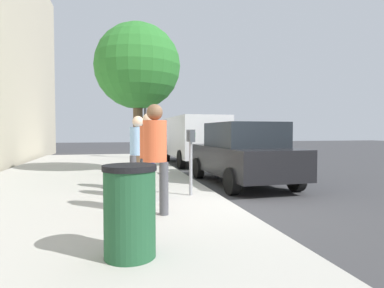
{
  "coord_description": "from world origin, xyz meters",
  "views": [
    {
      "loc": [
        -6.06,
        2.19,
        1.53
      ],
      "look_at": [
        1.06,
        0.5,
        1.24
      ],
      "focal_mm": 30.35,
      "sensor_mm": 36.0,
      "label": 1
    }
  ],
  "objects_px": {
    "parked_van_far": "(193,137)",
    "trash_bin": "(130,211)",
    "parking_officer": "(138,147)",
    "traffic_signal": "(147,111)",
    "parked_sedan_near": "(242,153)",
    "pedestrian_bystander": "(155,148)",
    "parking_meter": "(191,148)",
    "street_tree": "(138,67)",
    "pedestrian_at_meter": "(149,148)"
  },
  "relations": [
    {
      "from": "parked_sedan_near",
      "to": "parked_van_far",
      "type": "relative_size",
      "value": 0.85
    },
    {
      "from": "parking_officer",
      "to": "traffic_signal",
      "type": "relative_size",
      "value": 0.48
    },
    {
      "from": "street_tree",
      "to": "traffic_signal",
      "type": "relative_size",
      "value": 1.39
    },
    {
      "from": "parking_meter",
      "to": "parking_officer",
      "type": "distance_m",
      "value": 1.37
    },
    {
      "from": "parked_sedan_near",
      "to": "traffic_signal",
      "type": "distance_m",
      "value": 8.38
    },
    {
      "from": "traffic_signal",
      "to": "trash_bin",
      "type": "relative_size",
      "value": 3.56
    },
    {
      "from": "pedestrian_at_meter",
      "to": "parked_van_far",
      "type": "xyz_separation_m",
      "value": [
        8.09,
        -2.87,
        0.08
      ]
    },
    {
      "from": "parking_meter",
      "to": "parked_van_far",
      "type": "relative_size",
      "value": 0.27
    },
    {
      "from": "parked_van_far",
      "to": "street_tree",
      "type": "height_order",
      "value": "street_tree"
    },
    {
      "from": "pedestrian_at_meter",
      "to": "traffic_signal",
      "type": "distance_m",
      "value": 10.21
    },
    {
      "from": "parked_van_far",
      "to": "street_tree",
      "type": "xyz_separation_m",
      "value": [
        -3.61,
        2.78,
        2.43
      ]
    },
    {
      "from": "street_tree",
      "to": "parked_van_far",
      "type": "bearing_deg",
      "value": -37.65
    },
    {
      "from": "parking_officer",
      "to": "parking_meter",
      "type": "bearing_deg",
      "value": 2.42
    },
    {
      "from": "parked_van_far",
      "to": "parked_sedan_near",
      "type": "bearing_deg",
      "value": -179.98
    },
    {
      "from": "parked_van_far",
      "to": "traffic_signal",
      "type": "xyz_separation_m",
      "value": [
        1.98,
        1.93,
        1.32
      ]
    },
    {
      "from": "parked_van_far",
      "to": "trash_bin",
      "type": "xyz_separation_m",
      "value": [
        -11.12,
        3.39,
        -0.6
      ]
    },
    {
      "from": "street_tree",
      "to": "trash_bin",
      "type": "distance_m",
      "value": 8.12
    },
    {
      "from": "pedestrian_bystander",
      "to": "street_tree",
      "type": "bearing_deg",
      "value": 48.65
    },
    {
      "from": "pedestrian_bystander",
      "to": "street_tree",
      "type": "relative_size",
      "value": 0.37
    },
    {
      "from": "pedestrian_at_meter",
      "to": "parking_officer",
      "type": "xyz_separation_m",
      "value": [
        1.02,
        0.15,
        -0.01
      ]
    },
    {
      "from": "street_tree",
      "to": "trash_bin",
      "type": "bearing_deg",
      "value": 175.39
    },
    {
      "from": "pedestrian_at_meter",
      "to": "pedestrian_bystander",
      "type": "bearing_deg",
      "value": -94.66
    },
    {
      "from": "parked_van_far",
      "to": "traffic_signal",
      "type": "distance_m",
      "value": 3.06
    },
    {
      "from": "parking_officer",
      "to": "traffic_signal",
      "type": "height_order",
      "value": "traffic_signal"
    },
    {
      "from": "parking_officer",
      "to": "trash_bin",
      "type": "height_order",
      "value": "parking_officer"
    },
    {
      "from": "pedestrian_at_meter",
      "to": "pedestrian_bystander",
      "type": "relative_size",
      "value": 0.96
    },
    {
      "from": "parking_meter",
      "to": "pedestrian_at_meter",
      "type": "height_order",
      "value": "pedestrian_at_meter"
    },
    {
      "from": "parked_sedan_near",
      "to": "parked_van_far",
      "type": "bearing_deg",
      "value": 0.02
    },
    {
      "from": "pedestrian_at_meter",
      "to": "parking_officer",
      "type": "bearing_deg",
      "value": 95.36
    },
    {
      "from": "parked_sedan_near",
      "to": "pedestrian_bystander",
      "type": "bearing_deg",
      "value": 138.55
    },
    {
      "from": "parking_meter",
      "to": "pedestrian_at_meter",
      "type": "distance_m",
      "value": 0.92
    },
    {
      "from": "traffic_signal",
      "to": "trash_bin",
      "type": "bearing_deg",
      "value": 173.66
    },
    {
      "from": "parking_officer",
      "to": "parked_van_far",
      "type": "distance_m",
      "value": 7.69
    },
    {
      "from": "parked_sedan_near",
      "to": "parked_van_far",
      "type": "height_order",
      "value": "parked_van_far"
    },
    {
      "from": "parked_sedan_near",
      "to": "trash_bin",
      "type": "bearing_deg",
      "value": 146.49
    },
    {
      "from": "traffic_signal",
      "to": "trash_bin",
      "type": "xyz_separation_m",
      "value": [
        -13.1,
        1.46,
        -1.92
      ]
    },
    {
      "from": "pedestrian_at_meter",
      "to": "street_tree",
      "type": "distance_m",
      "value": 5.14
    },
    {
      "from": "parking_officer",
      "to": "street_tree",
      "type": "xyz_separation_m",
      "value": [
        3.46,
        -0.24,
        2.52
      ]
    },
    {
      "from": "pedestrian_at_meter",
      "to": "parked_sedan_near",
      "type": "height_order",
      "value": "pedestrian_at_meter"
    },
    {
      "from": "pedestrian_bystander",
      "to": "parked_sedan_near",
      "type": "height_order",
      "value": "pedestrian_bystander"
    },
    {
      "from": "traffic_signal",
      "to": "trash_bin",
      "type": "height_order",
      "value": "traffic_signal"
    },
    {
      "from": "street_tree",
      "to": "parked_sedan_near",
      "type": "bearing_deg",
      "value": -130.6
    },
    {
      "from": "parking_officer",
      "to": "parked_van_far",
      "type": "relative_size",
      "value": 0.33
    },
    {
      "from": "street_tree",
      "to": "parking_officer",
      "type": "bearing_deg",
      "value": 176.1
    },
    {
      "from": "parked_van_far",
      "to": "parking_meter",
      "type": "bearing_deg",
      "value": 166.1
    },
    {
      "from": "parking_meter",
      "to": "traffic_signal",
      "type": "height_order",
      "value": "traffic_signal"
    },
    {
      "from": "pedestrian_at_meter",
      "to": "trash_bin",
      "type": "bearing_deg",
      "value": -103.05
    },
    {
      "from": "parking_meter",
      "to": "traffic_signal",
      "type": "relative_size",
      "value": 0.39
    },
    {
      "from": "pedestrian_at_meter",
      "to": "street_tree",
      "type": "bearing_deg",
      "value": 85.72
    },
    {
      "from": "trash_bin",
      "to": "parking_meter",
      "type": "bearing_deg",
      "value": -24.13
    }
  ]
}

